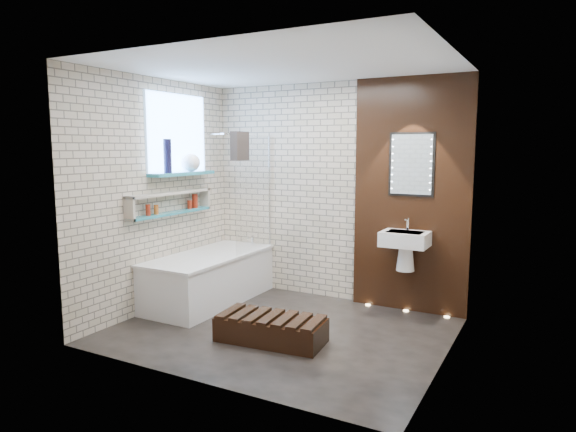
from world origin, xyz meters
The scene contains 15 objects.
ground centered at (0.00, 0.00, 0.00)m, with size 3.20×3.20×0.00m, color black.
room_shell centered at (0.00, 0.00, 1.30)m, with size 3.24×3.20×2.60m.
walnut_panel centered at (0.95, 1.27, 1.30)m, with size 1.30×0.06×2.60m, color black.
clerestory_window centered at (-1.57, 0.35, 1.90)m, with size 0.18×1.00×0.94m.
display_niche centered at (-1.53, 0.15, 1.20)m, with size 0.14×1.30×0.26m.
bathtub centered at (-1.22, 0.45, 0.29)m, with size 0.79×1.74×0.70m.
bath_screen centered at (-0.87, 0.89, 1.28)m, with size 0.01×0.78×1.40m, color white.
towel centered at (-0.87, 0.60, 1.85)m, with size 0.10×0.25×0.33m, color black.
shower_head centered at (-1.30, 0.95, 2.00)m, with size 0.18×0.18×0.02m, color silver.
washbasin centered at (0.95, 1.07, 0.79)m, with size 0.50×0.36×0.58m.
led_mirror centered at (0.95, 1.23, 1.65)m, with size 0.50×0.02×0.70m.
walnut_step centered at (0.06, -0.30, 0.11)m, with size 1.02×0.45×0.23m, color black.
niche_bottles centered at (-1.53, 0.30, 1.17)m, with size 0.07×0.87×0.17m.
sill_vases centered at (-1.50, 0.40, 1.68)m, with size 0.21×0.56×0.38m.
floor_uplights centered at (0.95, 1.20, 0.01)m, with size 0.96×0.06×0.01m.
Camera 1 is at (2.40, -4.31, 1.84)m, focal length 31.69 mm.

